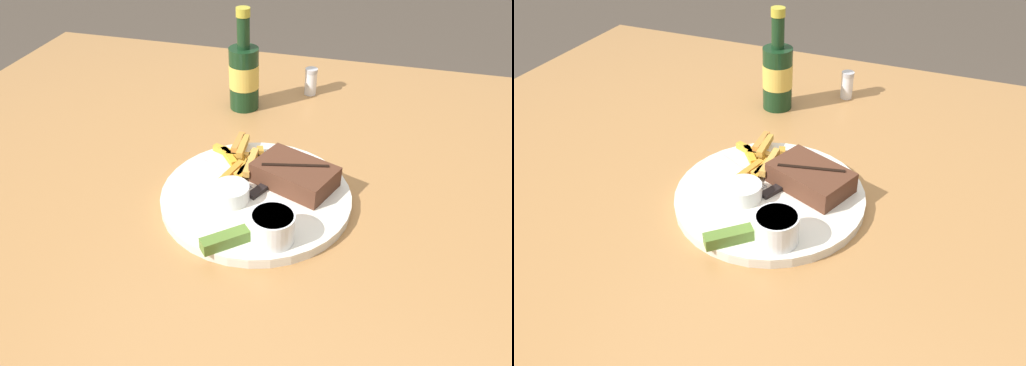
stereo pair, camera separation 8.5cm
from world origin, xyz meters
The scene contains 11 objects.
dining_table centered at (0.00, 0.00, 0.71)m, with size 1.60×1.34×0.77m.
dinner_plate centered at (0.00, 0.00, 0.78)m, with size 0.33×0.33×0.02m.
steak_portion centered at (0.06, 0.04, 0.81)m, with size 0.16×0.13×0.04m.
fries_pile centered at (-0.05, 0.08, 0.80)m, with size 0.14×0.16×0.02m.
coleslaw_cup centered at (0.05, -0.11, 0.81)m, with size 0.07×0.07×0.05m.
dipping_sauce_cup centered at (-0.04, -0.03, 0.80)m, with size 0.06×0.06×0.03m.
pickle_spear centered at (-0.01, -0.14, 0.80)m, with size 0.07×0.07×0.02m.
fork_utensil centered at (-0.08, 0.04, 0.79)m, with size 0.12×0.07×0.00m.
knife_utensil centered at (0.02, 0.04, 0.79)m, with size 0.09×0.16×0.01m.
beer_bottle centered at (-0.12, 0.33, 0.85)m, with size 0.07×0.07×0.23m.
salt_shaker centered at (0.02, 0.44, 0.80)m, with size 0.03×0.03×0.07m.
Camera 1 is at (0.18, -0.66, 1.31)m, focal length 35.00 mm.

